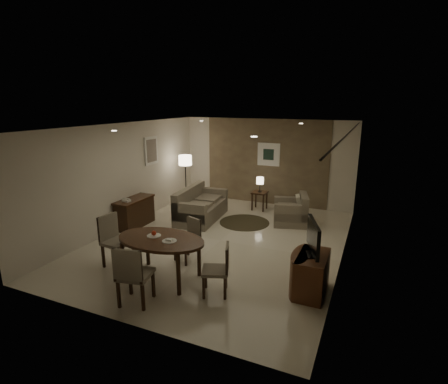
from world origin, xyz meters
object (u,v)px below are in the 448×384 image
at_px(chair_right, 215,270).
at_px(side_table, 259,201).
at_px(armchair, 290,209).
at_px(floor_lamp, 186,180).
at_px(chair_left, 118,241).
at_px(sofa, 201,204).
at_px(tv_cabinet, 312,274).
at_px(chair_near, 135,274).
at_px(dining_table, 162,259).
at_px(chair_far, 187,241).
at_px(console_desk, 135,212).

bearing_deg(chair_right, side_table, 168.34).
height_order(armchair, side_table, armchair).
bearing_deg(chair_right, floor_lamp, -166.08).
xyz_separation_m(chair_left, sofa, (0.20, 3.25, -0.08)).
bearing_deg(side_table, tv_cabinet, -61.16).
bearing_deg(chair_near, chair_left, -51.37).
height_order(dining_table, armchair, armchair).
relative_size(chair_far, chair_left, 0.85).
relative_size(sofa, floor_lamp, 1.18).
bearing_deg(armchair, sofa, -90.78).
xyz_separation_m(tv_cabinet, chair_far, (-2.60, 0.24, 0.09)).
distance_m(console_desk, armchair, 4.16).
distance_m(tv_cabinet, side_table, 4.81).
bearing_deg(dining_table, armchair, 69.59).
bearing_deg(armchair, floor_lamp, -112.33).
bearing_deg(chair_right, sofa, -170.37).
relative_size(tv_cabinet, chair_far, 1.02).
relative_size(console_desk, chair_near, 1.15).
height_order(chair_far, chair_right, chair_right).
bearing_deg(console_desk, chair_right, -33.05).
bearing_deg(console_desk, chair_near, -52.09).
relative_size(dining_table, armchair, 1.85).
bearing_deg(chair_far, chair_near, -68.52).
bearing_deg(tv_cabinet, armchair, 109.18).
bearing_deg(armchair, console_desk, -79.21).
bearing_deg(chair_left, floor_lamp, 17.62).
height_order(chair_near, chair_right, chair_near).
height_order(dining_table, chair_left, chair_left).
xyz_separation_m(dining_table, chair_right, (1.14, -0.09, 0.05)).
bearing_deg(chair_left, chair_near, -123.28).
relative_size(chair_near, floor_lamp, 0.65).
xyz_separation_m(armchair, side_table, (-1.15, 0.85, -0.13)).
relative_size(chair_near, chair_far, 1.17).
bearing_deg(dining_table, side_table, 86.13).
height_order(dining_table, chair_right, chair_right).
bearing_deg(sofa, dining_table, -170.21).
bearing_deg(chair_far, armchair, 86.28).
distance_m(side_table, floor_lamp, 2.41).
bearing_deg(sofa, side_table, -44.51).
height_order(chair_left, armchair, chair_left).
bearing_deg(console_desk, sofa, 42.27).
distance_m(chair_left, armchair, 4.66).
height_order(tv_cabinet, dining_table, dining_table).
xyz_separation_m(chair_far, side_table, (0.28, 3.97, -0.16)).
height_order(tv_cabinet, chair_right, chair_right).
height_order(chair_right, floor_lamp, floor_lamp).
bearing_deg(console_desk, chair_left, -60.33).
height_order(chair_far, armchair, chair_far).
bearing_deg(dining_table, sofa, 104.98).
relative_size(console_desk, chair_left, 1.15).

